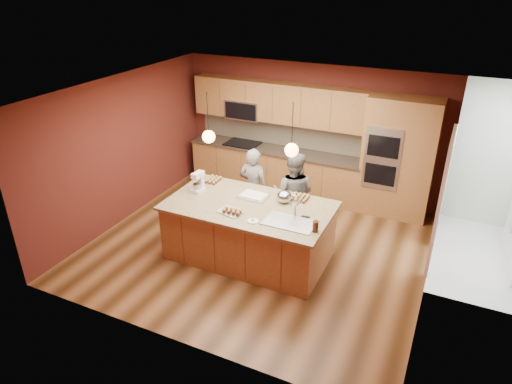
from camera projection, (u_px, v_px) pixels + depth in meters
The scene contains 24 objects.
floor at pixel (259, 246), 7.93m from camera, with size 5.50×5.50×0.00m, color #452811.
ceiling at pixel (260, 91), 6.74m from camera, with size 5.50×5.50×0.00m, color silver.
wall_back at pixel (310, 130), 9.37m from camera, with size 5.50×5.50×0.00m, color #531E17.
wall_front at pixel (170, 254), 5.31m from camera, with size 5.50×5.50×0.00m, color #531E17.
wall_left at pixel (124, 149), 8.39m from camera, with size 5.00×5.00×0.00m, color #531E17.
wall_right at pixel (440, 209), 6.29m from camera, with size 5.00×5.00×0.00m, color #531E17.
cabinet_run at pixel (275, 146), 9.58m from camera, with size 3.74×0.64×2.30m.
oven_column at pixel (398, 158), 8.51m from camera, with size 1.30×0.62×2.30m.
doorway_trim at pixel (440, 204), 7.08m from camera, with size 0.08×1.11×2.20m, color white, non-canonical shape.
pendant_left at pixel (209, 136), 7.04m from camera, with size 0.20×0.20×0.80m.
pendant_right at pixel (292, 150), 6.52m from camera, with size 0.20×0.20×0.80m.
island at pixel (250, 231), 7.43m from camera, with size 2.63×1.47×1.35m.
person_left at pixel (253, 188), 8.28m from camera, with size 0.55×0.36×1.51m, color black.
person_right at pixel (293, 194), 7.97m from camera, with size 0.76×0.59×1.57m, color slate.
stand_mixer at pixel (198, 183), 7.62m from camera, with size 0.21×0.27×0.34m.
sheet_cake at pixel (254, 196), 7.46m from camera, with size 0.48×0.36×0.05m.
cooling_rack at pixel (230, 212), 7.00m from camera, with size 0.37×0.27×0.02m, color silver.
mixing_bowl at pixel (284, 197), 7.27m from camera, with size 0.24×0.24×0.21m, color #B4B5BB.
plate at pixel (253, 221), 6.75m from camera, with size 0.17×0.17×0.01m, color white.
tumbler at pixel (315, 227), 6.45m from camera, with size 0.08×0.08×0.17m, color #3A1F0D.
phone at pixel (306, 217), 6.86m from camera, with size 0.12×0.07×0.01m, color black.
cupcakes_left at pixel (213, 180), 8.01m from camera, with size 0.23×0.30×0.07m, color #BC9946, non-canonical shape.
cupcakes_rack at pixel (232, 211), 6.94m from camera, with size 0.31×0.16×0.07m, color #BC9946, non-canonical shape.
cupcakes_right at pixel (300, 197), 7.39m from camera, with size 0.28×0.28×0.06m, color #BC9946, non-canonical shape.
Camera 1 is at (2.80, -6.10, 4.33)m, focal length 32.00 mm.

